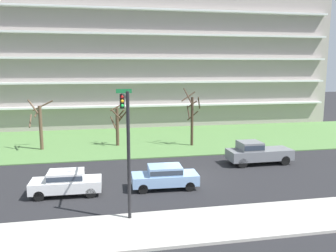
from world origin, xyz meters
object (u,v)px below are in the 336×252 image
at_px(tree_far_left, 40,124).
at_px(sedan_blue_center_left, 165,176).
at_px(pickup_gray_center_right, 257,152).
at_px(traffic_signal_mast, 126,130).
at_px(tree_center, 192,117).
at_px(sedan_white_near_left, 66,182).
at_px(tree_left, 117,124).

xyz_separation_m(tree_far_left, sedan_blue_center_left, (9.91, -13.29, -1.73)).
bearing_deg(pickup_gray_center_right, traffic_signal_mast, 32.67).
height_order(tree_center, pickup_gray_center_right, tree_center).
distance_m(tree_center, sedan_white_near_left, 16.96).
bearing_deg(sedan_blue_center_left, pickup_gray_center_right, 29.54).
bearing_deg(sedan_white_near_left, sedan_blue_center_left, 1.54).
relative_size(tree_far_left, sedan_white_near_left, 1.13).
relative_size(sedan_blue_center_left, pickup_gray_center_right, 0.82).
distance_m(tree_left, pickup_gray_center_right, 14.45).
bearing_deg(tree_left, tree_center, -10.68).
bearing_deg(sedan_white_near_left, pickup_gray_center_right, 18.13).
xyz_separation_m(tree_far_left, pickup_gray_center_right, (18.62, -8.79, -1.59)).
relative_size(sedan_white_near_left, pickup_gray_center_right, 0.82).
bearing_deg(pickup_gray_center_right, tree_center, -66.12).
bearing_deg(tree_left, tree_far_left, -177.06).
relative_size(tree_far_left, tree_center, 0.84).
xyz_separation_m(tree_far_left, traffic_signal_mast, (7.14, -16.41, 2.03)).
relative_size(tree_center, sedan_white_near_left, 1.35).
bearing_deg(tree_center, traffic_signal_mast, -117.15).
height_order(tree_far_left, tree_left, tree_far_left).
bearing_deg(tree_center, tree_far_left, 176.09).
relative_size(tree_center, pickup_gray_center_right, 1.10).
bearing_deg(sedan_blue_center_left, traffic_signal_mast, -129.33).
xyz_separation_m(sedan_blue_center_left, traffic_signal_mast, (-2.77, -3.12, 3.76)).
height_order(tree_left, tree_center, tree_center).
xyz_separation_m(sedan_white_near_left, sedan_blue_center_left, (6.39, -0.00, 0.00)).
bearing_deg(sedan_white_near_left, traffic_signal_mast, -39.20).
bearing_deg(tree_far_left, traffic_signal_mast, -66.48).
bearing_deg(tree_far_left, tree_left, 2.94).
relative_size(tree_far_left, pickup_gray_center_right, 0.93).
xyz_separation_m(tree_center, pickup_gray_center_right, (3.59, -7.77, -2.02)).
bearing_deg(pickup_gray_center_right, sedan_blue_center_left, 26.40).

